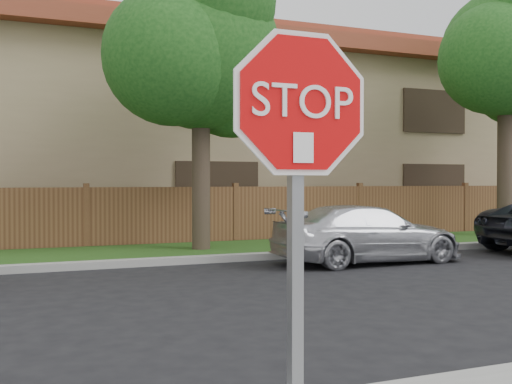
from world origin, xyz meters
name	(u,v)px	position (x,y,z in m)	size (l,w,h in m)	color
far_curb	(104,264)	(0.00, 8.15, 0.07)	(70.00, 0.30, 0.15)	gray
grass_strip	(94,256)	(0.00, 9.80, 0.06)	(70.00, 3.00, 0.12)	#1E4714
fence	(86,219)	(0.00, 11.40, 0.80)	(70.00, 0.12, 1.60)	brown
apartment_building	(68,129)	(0.00, 17.00, 3.53)	(35.20, 9.20, 7.20)	tan
tree_mid	(203,50)	(2.52, 9.57, 4.87)	(4.80, 3.90, 7.35)	#382B21
tree_right	(510,53)	(12.02, 9.57, 5.57)	(4.80, 3.90, 8.20)	#382B21
stop_sign	(299,168)	(-0.34, -1.48, 1.83)	(1.01, 0.13, 2.55)	gray
sedan_right	(368,234)	(5.38, 6.86, 0.62)	(1.73, 4.26, 1.24)	silver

